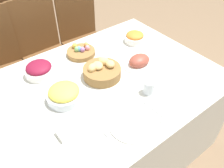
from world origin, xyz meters
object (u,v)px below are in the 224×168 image
(beet_salad_bowl, at_px, (39,69))
(dinner_plate, at_px, (131,125))
(spoon, at_px, (154,110))
(butter_dish, at_px, (69,131))
(chair_far_center, at_px, (45,49))
(knife, at_px, (151,113))
(drinking_cup, at_px, (149,87))
(chair_far_right, at_px, (83,35))
(ham_platter, at_px, (139,61))
(egg_basket, at_px, (81,52))
(carrot_bowl, at_px, (135,37))
(pineapple_bowl, at_px, (64,94))
(chair_far_left, at_px, (0,65))
(bread_basket, at_px, (102,71))
(fork, at_px, (110,139))

(beet_salad_bowl, bearing_deg, dinner_plate, -74.26)
(spoon, distance_m, butter_dish, 0.50)
(chair_far_center, relative_size, knife, 5.28)
(knife, height_order, drinking_cup, drinking_cup)
(chair_far_right, xyz_separation_m, drinking_cup, (-0.25, -1.17, 0.26))
(ham_platter, relative_size, beet_salad_bowl, 1.24)
(chair_far_right, relative_size, egg_basket, 4.66)
(chair_far_right, bearing_deg, butter_dish, -122.76)
(chair_far_right, bearing_deg, carrot_bowl, -80.84)
(drinking_cup, relative_size, butter_dish, 0.67)
(butter_dish, bearing_deg, knife, -20.84)
(pineapple_bowl, bearing_deg, chair_far_right, 52.57)
(beet_salad_bowl, relative_size, dinner_plate, 0.82)
(dinner_plate, relative_size, drinking_cup, 2.84)
(chair_far_left, xyz_separation_m, chair_far_right, (0.85, 0.00, 0.00))
(chair_far_right, height_order, bread_basket, chair_far_right)
(chair_far_center, xyz_separation_m, fork, (-0.22, -1.31, 0.22))
(beet_salad_bowl, distance_m, drinking_cup, 0.74)
(pineapple_bowl, height_order, knife, pineapple_bowl)
(fork, distance_m, butter_dish, 0.22)
(egg_basket, bearing_deg, carrot_bowl, -14.58)
(bread_basket, bearing_deg, carrot_bowl, 22.15)
(spoon, bearing_deg, egg_basket, 90.20)
(egg_basket, distance_m, dinner_plate, 0.76)
(pineapple_bowl, relative_size, beet_salad_bowl, 1.09)
(chair_far_left, relative_size, ham_platter, 3.97)
(spoon, bearing_deg, butter_dish, 158.37)
(bread_basket, bearing_deg, pineapple_bowl, -172.45)
(pineapple_bowl, distance_m, fork, 0.40)
(beet_salad_bowl, relative_size, knife, 1.07)
(chair_far_left, relative_size, fork, 5.28)
(egg_basket, bearing_deg, spoon, -87.79)
(chair_far_right, relative_size, knife, 5.28)
(chair_far_left, height_order, carrot_bowl, chair_far_left)
(ham_platter, bearing_deg, chair_far_center, 109.89)
(chair_far_center, height_order, butter_dish, chair_far_center)
(spoon, bearing_deg, chair_far_right, 73.76)
(dinner_plate, height_order, butter_dish, butter_dish)
(chair_far_center, xyz_separation_m, ham_platter, (0.33, -0.92, 0.24))
(drinking_cup, bearing_deg, carrot_bowl, 56.19)
(fork, xyz_separation_m, drinking_cup, (0.40, 0.13, 0.04))
(carrot_bowl, bearing_deg, dinner_plate, -133.08)
(ham_platter, height_order, knife, ham_platter)
(butter_dish, bearing_deg, bread_basket, 33.48)
(knife, bearing_deg, dinner_plate, -177.99)
(chair_far_center, distance_m, butter_dish, 1.22)
(chair_far_left, height_order, beet_salad_bowl, chair_far_left)
(bread_basket, distance_m, butter_dish, 0.50)
(beet_salad_bowl, height_order, dinner_plate, beet_salad_bowl)
(chair_far_left, height_order, fork, chair_far_left)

